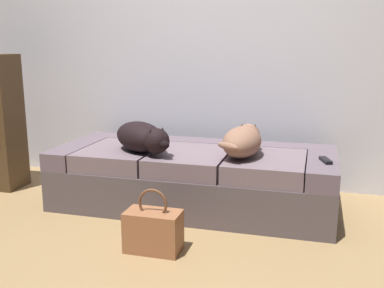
{
  "coord_description": "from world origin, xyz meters",
  "views": [
    {
      "loc": [
        0.84,
        -2.12,
        1.18
      ],
      "look_at": [
        0.0,
        0.91,
        0.48
      ],
      "focal_mm": 42.12,
      "sensor_mm": 36.0,
      "label": 1
    }
  ],
  "objects_px": {
    "couch": "(194,178)",
    "dog_tan": "(243,141)",
    "handbag": "(153,230)",
    "dog_dark": "(143,137)",
    "tv_remote": "(326,160)"
  },
  "relations": [
    {
      "from": "couch",
      "to": "dog_tan",
      "type": "bearing_deg",
      "value": -13.09
    },
    {
      "from": "handbag",
      "to": "couch",
      "type": "bearing_deg",
      "value": 88.28
    },
    {
      "from": "dog_dark",
      "to": "tv_remote",
      "type": "bearing_deg",
      "value": 2.81
    },
    {
      "from": "couch",
      "to": "tv_remote",
      "type": "bearing_deg",
      "value": -7.48
    },
    {
      "from": "dog_dark",
      "to": "handbag",
      "type": "relative_size",
      "value": 1.5
    },
    {
      "from": "couch",
      "to": "dog_tan",
      "type": "relative_size",
      "value": 3.33
    },
    {
      "from": "tv_remote",
      "to": "handbag",
      "type": "distance_m",
      "value": 1.21
    },
    {
      "from": "handbag",
      "to": "dog_tan",
      "type": "bearing_deg",
      "value": 60.91
    },
    {
      "from": "dog_dark",
      "to": "dog_tan",
      "type": "relative_size",
      "value": 0.94
    },
    {
      "from": "dog_dark",
      "to": "handbag",
      "type": "xyz_separation_m",
      "value": [
        0.3,
        -0.62,
        -0.41
      ]
    },
    {
      "from": "dog_dark",
      "to": "dog_tan",
      "type": "xyz_separation_m",
      "value": [
        0.7,
        0.1,
        -0.0
      ]
    },
    {
      "from": "dog_tan",
      "to": "tv_remote",
      "type": "relative_size",
      "value": 4.02
    },
    {
      "from": "dog_tan",
      "to": "tv_remote",
      "type": "xyz_separation_m",
      "value": [
        0.55,
        -0.03,
        -0.09
      ]
    },
    {
      "from": "tv_remote",
      "to": "handbag",
      "type": "xyz_separation_m",
      "value": [
        -0.95,
        -0.68,
        -0.31
      ]
    },
    {
      "from": "couch",
      "to": "dog_dark",
      "type": "bearing_deg",
      "value": -150.77
    }
  ]
}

